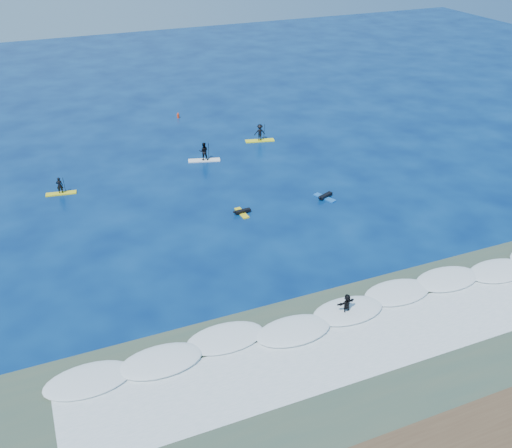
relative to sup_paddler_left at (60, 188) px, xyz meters
name	(u,v)px	position (x,y,z in m)	size (l,w,h in m)	color
ground	(269,239)	(13.88, -13.95, -0.57)	(160.00, 160.00, 0.00)	#031849
shallow_water	(367,356)	(13.88, -27.95, -0.57)	(90.00, 13.00, 0.01)	#394E3F
breaking_wave	(333,315)	(13.88, -23.95, -0.57)	(40.00, 6.00, 0.30)	white
whitewater	(358,345)	(13.88, -26.95, -0.57)	(34.00, 5.00, 0.02)	silver
sup_paddler_left	(60,188)	(0.00, 0.00, 0.00)	(2.68, 1.05, 1.83)	yellow
sup_paddler_center	(204,153)	(13.93, 2.08, 0.25)	(3.24, 1.63, 2.21)	white
sup_paddler_right	(260,134)	(21.06, 4.78, 0.28)	(3.19, 1.45, 2.17)	#FFFD1B
prone_paddler_near	(242,212)	(13.43, -9.46, -0.43)	(1.55, 1.97, 0.41)	yellow
prone_paddler_far	(325,197)	(21.10, -9.66, -0.42)	(1.63, 2.16, 0.44)	blue
wave_surfer	(347,305)	(14.60, -24.30, 0.26)	(2.10, 0.79, 1.48)	white
marker_buoy	(178,115)	(14.99, 15.21, -0.26)	(0.30, 0.30, 0.72)	red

